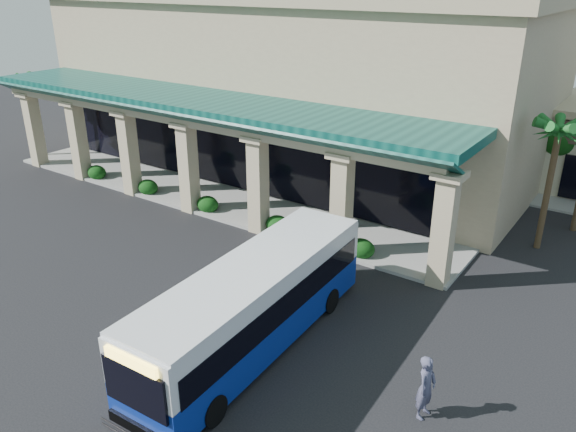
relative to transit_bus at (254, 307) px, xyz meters
The scene contains 8 objects.
ground 3.62m from the transit_bus, 139.04° to the left, with size 110.00×110.00×0.00m, color black.
main_building 21.38m from the transit_bus, 120.01° to the left, with size 30.80×14.80×11.35m, color tan, non-canonical shape.
arcade 13.86m from the transit_bus, 139.49° to the left, with size 30.00×6.20×5.70m, color #0A3E38, non-canonical shape.
palm_0 14.58m from the transit_bus, 65.45° to the left, with size 2.40×2.40×6.60m, color #17591F, non-canonical shape.
palm_2 26.49m from the transit_bus, 160.89° to the left, with size 2.40×2.40×6.20m, color #17591F, non-canonical shape.
broadleaf_tree 21.76m from the transit_bus, 76.67° to the left, with size 2.60×2.60×4.81m, color #0C350C, non-canonical shape.
transit_bus is the anchor object (origin of this frame).
pedestrian 5.91m from the transit_bus, ahead, with size 0.71×0.47×1.95m, color #4A4B66.
Camera 1 is at (12.28, -14.31, 11.38)m, focal length 35.00 mm.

